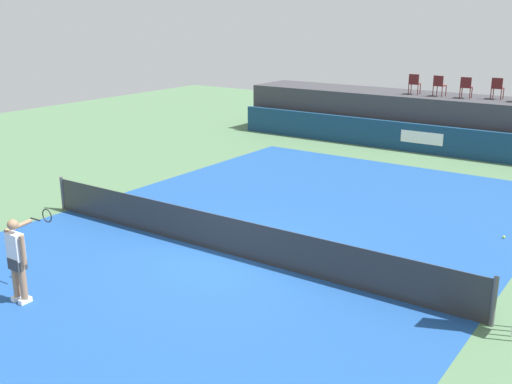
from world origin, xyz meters
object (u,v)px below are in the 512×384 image
object	(u,v)px
spectator_chair_center	(466,87)
net_post_near	(63,193)
spectator_chair_right	(497,87)
spectator_chair_left	(439,85)
tennis_player	(18,257)
net_post_far	(494,302)
tennis_ball	(504,237)
spectator_chair_far_left	(414,83)

from	to	relation	value
spectator_chair_center	net_post_near	xyz separation A→B (m)	(-7.24, -14.98, -2.19)
spectator_chair_right	spectator_chair_left	bearing A→B (deg)	-168.45
tennis_player	net_post_far	bearing A→B (deg)	28.36
tennis_player	spectator_chair_left	bearing A→B (deg)	84.50
spectator_chair_left	spectator_chair_center	world-z (taller)	same
tennis_player	tennis_ball	bearing A→B (deg)	52.46
net_post_near	spectator_chair_left	bearing A→B (deg)	67.78
tennis_player	tennis_ball	world-z (taller)	tennis_player
net_post_far	spectator_chair_right	bearing A→B (deg)	104.60
spectator_chair_far_left	net_post_near	distance (m)	15.94
spectator_chair_far_left	spectator_chair_center	distance (m)	2.23
spectator_chair_center	spectator_chair_right	size ratio (longest dim) A/B	1.00
spectator_chair_far_left	spectator_chair_center	xyz separation A→B (m)	(2.23, 0.01, 0.00)
spectator_chair_far_left	tennis_player	world-z (taller)	spectator_chair_far_left
spectator_chair_center	tennis_ball	distance (m)	11.18
spectator_chair_right	tennis_ball	bearing A→B (deg)	-73.70
spectator_chair_left	tennis_player	size ratio (longest dim) A/B	0.50
net_post_near	net_post_far	distance (m)	12.40
spectator_chair_left	net_post_near	size ratio (longest dim) A/B	0.89
spectator_chair_right	tennis_ball	size ratio (longest dim) A/B	13.06
tennis_ball	tennis_player	bearing A→B (deg)	-127.54
tennis_ball	net_post_near	bearing A→B (deg)	-156.56
spectator_chair_center	net_post_near	bearing A→B (deg)	-115.80
net_post_near	net_post_far	world-z (taller)	same
spectator_chair_far_left	net_post_near	world-z (taller)	spectator_chair_far_left
spectator_chair_right	tennis_player	world-z (taller)	spectator_chair_right
net_post_near	spectator_chair_center	bearing A→B (deg)	64.20
net_post_near	net_post_far	size ratio (longest dim) A/B	1.00
spectator_chair_far_left	spectator_chair_center	world-z (taller)	same
tennis_ball	spectator_chair_center	bearing A→B (deg)	112.75
spectator_chair_right	net_post_near	world-z (taller)	spectator_chair_right
spectator_chair_center	net_post_near	world-z (taller)	spectator_chair_center
spectator_chair_center	spectator_chair_right	distance (m)	1.23
spectator_chair_right	tennis_ball	distance (m)	11.22
net_post_near	spectator_chair_right	bearing A→B (deg)	61.48
spectator_chair_left	net_post_far	xyz separation A→B (m)	(6.29, -14.96, -2.19)
spectator_chair_left	spectator_chair_right	distance (m)	2.32
tennis_player	spectator_chair_center	bearing A→B (deg)	81.22
spectator_chair_far_left	tennis_ball	distance (m)	12.19
spectator_chair_left	spectator_chair_center	bearing A→B (deg)	0.71
tennis_player	tennis_ball	distance (m)	11.84
net_post_far	spectator_chair_center	bearing A→B (deg)	109.01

